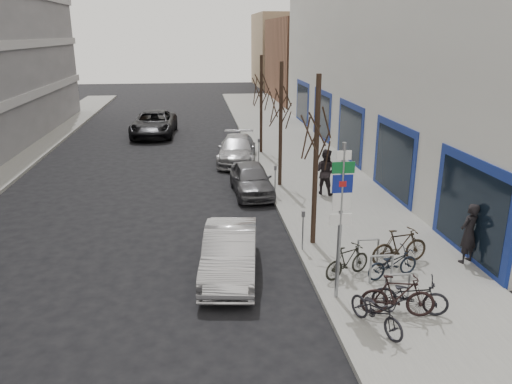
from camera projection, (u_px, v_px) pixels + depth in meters
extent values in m
plane|color=black|center=(243.00, 308.00, 12.61)|extent=(120.00, 120.00, 0.00)
cube|color=slate|center=(321.00, 185.00, 22.56)|extent=(5.00, 70.00, 0.15)
cube|color=brown|center=(333.00, 60.00, 50.70)|extent=(12.00, 14.00, 8.00)
cube|color=#937A5B|center=(306.00, 50.00, 64.79)|extent=(13.00, 12.00, 9.00)
cylinder|color=gray|center=(340.00, 226.00, 12.25)|extent=(0.10, 0.10, 4.20)
cube|color=white|center=(344.00, 155.00, 11.67)|extent=(0.35, 0.03, 0.22)
cube|color=#0C5926|center=(343.00, 168.00, 11.76)|extent=(0.55, 0.03, 0.28)
cube|color=navy|center=(343.00, 184.00, 11.88)|extent=(0.50, 0.03, 0.45)
cube|color=maroon|center=(343.00, 184.00, 11.88)|extent=(0.18, 0.02, 0.14)
cube|color=white|center=(342.00, 202.00, 12.02)|extent=(0.45, 0.03, 0.45)
cube|color=white|center=(341.00, 219.00, 12.16)|extent=(0.55, 0.03, 0.28)
cylinder|color=gray|center=(385.00, 290.00, 12.37)|extent=(0.06, 0.06, 0.80)
cylinder|color=gray|center=(408.00, 288.00, 12.44)|extent=(0.06, 0.06, 0.80)
cylinder|color=gray|center=(398.00, 275.00, 12.29)|extent=(0.60, 0.06, 0.06)
cylinder|color=gray|center=(370.00, 270.00, 13.41)|extent=(0.06, 0.06, 0.80)
cylinder|color=gray|center=(392.00, 269.00, 13.48)|extent=(0.06, 0.06, 0.80)
cylinder|color=gray|center=(382.00, 256.00, 13.33)|extent=(0.60, 0.06, 0.06)
cylinder|color=gray|center=(358.00, 253.00, 14.45)|extent=(0.06, 0.06, 0.80)
cylinder|color=gray|center=(378.00, 252.00, 14.52)|extent=(0.06, 0.06, 0.80)
cylinder|color=gray|center=(369.00, 240.00, 14.37)|extent=(0.60, 0.06, 0.06)
cylinder|color=black|center=(316.00, 165.00, 15.38)|extent=(0.16, 0.16, 5.50)
cylinder|color=black|center=(281.00, 127.00, 21.53)|extent=(0.16, 0.16, 5.50)
cylinder|color=black|center=(261.00, 106.00, 27.67)|extent=(0.16, 0.16, 5.50)
cylinder|color=gray|center=(303.00, 233.00, 15.48)|extent=(0.05, 0.05, 1.10)
cube|color=#3F3F44|center=(303.00, 214.00, 15.29)|extent=(0.10, 0.08, 0.18)
cylinder|color=gray|center=(275.00, 183.00, 20.68)|extent=(0.05, 0.05, 1.10)
cube|color=#3F3F44|center=(275.00, 168.00, 20.49)|extent=(0.10, 0.08, 0.18)
cylinder|color=gray|center=(259.00, 153.00, 25.88)|extent=(0.05, 0.05, 1.10)
cube|color=#3F3F44|center=(259.00, 141.00, 25.69)|extent=(0.10, 0.08, 0.18)
imported|color=black|center=(377.00, 308.00, 11.31)|extent=(1.13, 1.77, 1.04)
imported|color=black|center=(398.00, 295.00, 11.83)|extent=(1.85, 0.91, 1.08)
imported|color=black|center=(393.00, 261.00, 13.74)|extent=(1.68, 0.90, 0.98)
imported|color=black|center=(347.00, 261.00, 13.78)|extent=(1.62, 1.10, 0.95)
imported|color=black|center=(410.00, 292.00, 11.96)|extent=(1.88, 1.13, 1.10)
imported|color=black|center=(400.00, 246.00, 14.52)|extent=(1.91, 0.88, 1.12)
imported|color=#B2B2B7|center=(230.00, 252.00, 14.14)|extent=(1.97, 4.34, 1.38)
imported|color=#4C4C51|center=(251.00, 179.00, 21.36)|extent=(1.76, 4.00, 1.34)
imported|color=#95959A|center=(237.00, 149.00, 26.64)|extent=(2.58, 4.98, 1.38)
imported|color=black|center=(154.00, 124.00, 33.46)|extent=(3.01, 6.00, 1.63)
imported|color=black|center=(469.00, 233.00, 14.54)|extent=(0.79, 0.69, 1.82)
imported|color=black|center=(325.00, 171.00, 20.79)|extent=(0.86, 0.83, 1.95)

